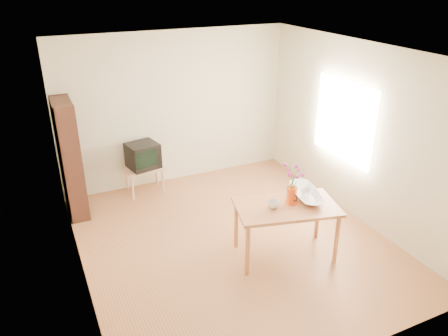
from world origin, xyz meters
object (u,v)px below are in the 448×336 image
table (286,212)px  pitcher (292,196)px  bowl (307,181)px  mug (273,204)px  television (143,155)px

table → pitcher: pitcher is taller
pitcher → bowl: 0.31m
pitcher → bowl: (0.28, 0.08, 0.12)m
table → pitcher: bearing=32.7°
mug → pitcher: bearing=167.5°
bowl → table: bearing=-163.6°
television → table: bearing=-76.8°
television → bowl: bearing=-69.4°
mug → bowl: bowl is taller
bowl → television: 2.90m
mug → bowl: size_ratio=0.28×
pitcher → mug: pitcher is taller
mug → bowl: 0.58m
pitcher → bowl: bowl is taller
pitcher → television: pitcher is taller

